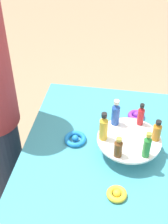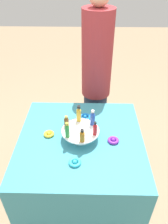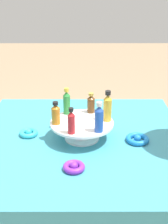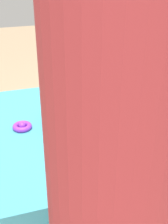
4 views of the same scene
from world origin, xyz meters
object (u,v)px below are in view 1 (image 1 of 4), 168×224
bottle_brown (118,148)px  ribbon_bow_gold (117,194)px  display_stand (129,143)px  bottle_amber (157,131)px  bottle_gold (104,127)px  bottle_blue (116,113)px  bottle_red (141,115)px  bottle_green (147,146)px  ribbon_bow_blue (75,139)px  ribbon_bow_purple (136,116)px

bottle_brown → ribbon_bow_gold: size_ratio=1.18×
display_stand → bottle_amber: bottle_amber is taller
bottle_gold → bottle_amber: 0.24m
display_stand → bottle_gold: size_ratio=2.01×
bottle_blue → bottle_brown: (-0.21, -0.03, -0.02)m
bottle_red → bottle_green: size_ratio=0.89×
bottle_gold → ribbon_bow_gold: size_ratio=1.72×
display_stand → bottle_brown: (-0.11, 0.05, 0.08)m
bottle_gold → bottle_brown: (-0.10, -0.08, -0.02)m
bottle_red → bottle_blue: size_ratio=0.86×
bottle_blue → bottle_amber: size_ratio=1.29×
display_stand → bottle_gold: bearing=98.2°
display_stand → ribbon_bow_blue: bearing=83.2°
display_stand → ribbon_bow_gold: size_ratio=3.45×
bottle_brown → bottle_green: (0.02, -0.12, 0.01)m
ribbon_bow_gold → display_stand: bearing=-6.8°
bottle_red → bottle_amber: (-0.10, -0.08, -0.01)m
bottle_blue → display_stand: bearing=-141.8°
bottle_brown → ribbon_bow_purple: bottle_brown is taller
display_stand → bottle_amber: bearing=-81.8°
bottle_brown → ribbon_bow_blue: size_ratio=0.93×
ribbon_bow_gold → bottle_gold: bearing=19.9°
bottle_gold → bottle_amber: bearing=-81.8°
bottle_red → ribbon_bow_purple: size_ratio=1.32×
display_stand → ribbon_bow_gold: (-0.26, 0.03, -0.05)m
bottle_red → ribbon_bow_gold: size_ratio=1.38×
bottle_gold → ribbon_bow_purple: 0.35m
bottle_blue → bottle_gold: bottle_gold is taller
display_stand → bottle_green: size_ratio=2.24×
ribbon_bow_blue → bottle_gold: bearing=-108.9°
bottle_red → bottle_gold: 0.21m
display_stand → bottle_blue: (0.10, 0.08, 0.09)m
bottle_blue → ribbon_bow_blue: size_ratio=1.27×
bottle_blue → ribbon_bow_blue: 0.24m
bottle_amber → display_stand: bearing=98.2°
bottle_brown → bottle_amber: bottle_amber is taller
ribbon_bow_blue → bottle_green: bearing=-110.6°
bottle_blue → ribbon_bow_purple: size_ratio=1.54×
display_stand → bottle_blue: bottle_blue is taller
ribbon_bow_purple → bottle_brown: bearing=168.5°
display_stand → bottle_green: (-0.10, -0.08, 0.09)m
display_stand → bottle_red: 0.15m
bottle_blue → bottle_red: bearing=-81.8°
ribbon_bow_blue → bottle_brown: bearing=-123.5°
display_stand → bottle_gold: bottle_gold is taller
bottle_red → bottle_blue: 0.12m
bottle_blue → ribbon_bow_gold: bottle_blue is taller
bottle_amber → ribbon_bow_gold: size_ratio=1.25×
bottle_brown → bottle_red: bearing=-21.8°
bottle_brown → ribbon_bow_gold: bearing=-174.7°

